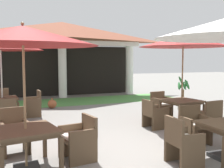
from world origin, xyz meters
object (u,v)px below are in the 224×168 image
Objects in this scene: patio_umbrella_near_foreground at (23,37)px; patio_umbrella_far_back at (0,44)px; patio_chair_near_foreground_east at (79,139)px; patio_umbrella_mid_right at (183,42)px; patio_chair_mid_left_north at (194,126)px; patio_chair_far_back_north at (1,103)px; patio_table_far_back at (2,101)px; patio_chair_mid_right_north at (161,105)px; patio_table_near_foreground at (26,134)px; terracotta_urn at (52,104)px; patio_table_mid_right at (182,103)px; patio_chair_far_back_south at (5,113)px; patio_chair_near_foreground_north at (14,133)px; potted_palm_right_edge at (183,100)px; patio_chair_far_back_east at (34,105)px; patio_chair_mid_right_south at (207,117)px; patio_chair_mid_left_west at (182,143)px; patio_chair_mid_right_west at (154,115)px.

patio_umbrella_far_back is (-0.39, 4.67, 0.13)m from patio_umbrella_near_foreground.
patio_umbrella_mid_right is at bearing -73.91° from patio_chair_near_foreground_east.
patio_chair_far_back_north is at bearing -50.59° from patio_chair_mid_left_north.
patio_chair_mid_left_north is at bearing -47.44° from patio_table_far_back.
patio_umbrella_near_foreground is at bearing 26.53° from patio_chair_mid_right_north.
terracotta_urn is (1.46, 6.09, -0.48)m from patio_table_near_foreground.
patio_chair_mid_left_north reaches higher than patio_table_near_foreground.
patio_chair_far_back_south is (-4.99, 1.81, -0.26)m from patio_table_mid_right.
patio_umbrella_far_back reaches higher than patio_chair_far_back_north.
terracotta_urn is at bearing 76.48° from patio_table_near_foreground.
potted_palm_right_edge is (6.35, 2.84, -0.03)m from patio_chair_near_foreground_north.
terracotta_urn is at bearing 49.69° from patio_chair_far_back_south.
patio_chair_far_back_east is (1.00, 0.07, -0.21)m from patio_table_far_back.
patio_umbrella_mid_right reaches higher than patio_chair_far_back_north.
patio_chair_far_back_north is at bearing 44.83° from patio_chair_far_back_east.
patio_table_far_back is (-4.15, 4.52, 0.20)m from patio_chair_mid_left_north.
patio_table_mid_right is at bearing -73.91° from patio_chair_near_foreground_east.
patio_chair_mid_right_south is at bearing -142.98° from patio_chair_mid_left_north.
patio_chair_near_foreground_north is (-1.16, 0.85, 0.02)m from patio_chair_near_foreground_east.
patio_chair_mid_right_north reaches higher than patio_chair_far_back_south.
potted_palm_right_edge is at bearing -7.09° from patio_table_far_back.
patio_chair_mid_left_west is 0.67× the size of potted_palm_right_edge.
patio_umbrella_far_back is 6.45× the size of terracotta_urn.
patio_chair_mid_left_north is at bearing -47.44° from patio_umbrella_far_back.
patio_umbrella_near_foreground is at bearing -85.18° from patio_table_far_back.
patio_table_near_foreground is 3.69m from patio_chair_far_back_south.
patio_chair_far_back_east reaches higher than patio_table_far_back.
patio_umbrella_near_foreground is 4.99m from patio_table_far_back.
patio_umbrella_mid_right is at bearing -178.82° from patio_chair_near_foreground_north.
patio_chair_far_back_south is at bearing -95.22° from patio_chair_near_foreground_north.
patio_chair_far_back_east is at bearing 3.89° from patio_umbrella_far_back.
patio_chair_near_foreground_east is 3.10m from patio_chair_mid_right_west.
patio_umbrella_far_back is 2.07× the size of potted_palm_right_edge.
patio_chair_mid_left_west reaches higher than patio_chair_mid_right_west.
patio_chair_far_back_east is at bearing 3.89° from patio_table_far_back.
patio_umbrella_far_back reaches higher than patio_chair_mid_right_north.
patio_table_far_back is (-4.05, 2.91, 0.23)m from patio_chair_mid_right_west.
patio_umbrella_near_foreground reaches higher than patio_table_mid_right.
patio_umbrella_mid_right is 3.30× the size of patio_chair_far_back_south.
patio_umbrella_near_foreground reaches higher than patio_chair_mid_left_west.
patio_chair_near_foreground_east reaches higher than patio_table_far_back.
patio_table_near_foreground is at bearing -1.79° from patio_umbrella_near_foreground.
patio_chair_near_foreground_north is 0.87× the size of patio_table_mid_right.
patio_table_near_foreground is 1.30× the size of patio_chair_far_back_east.
patio_chair_mid_right_south is at bearing 44.88° from patio_chair_mid_right_west.
patio_chair_mid_left_north is 0.65× the size of potted_palm_right_edge.
patio_table_near_foreground is 1.04m from patio_chair_near_foreground_north.
patio_chair_mid_right_west is at bearing -84.18° from patio_chair_mid_left_north.
terracotta_urn is (0.86, 1.35, -0.23)m from patio_chair_far_back_east.
patio_chair_mid_left_west reaches higher than patio_table_far_back.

